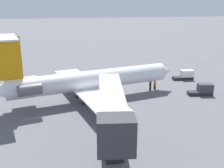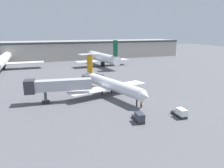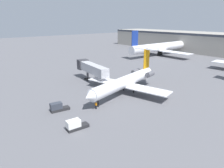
# 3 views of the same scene
# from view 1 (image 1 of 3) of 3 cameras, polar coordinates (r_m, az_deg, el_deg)

# --- Properties ---
(ground_plane) EXTENTS (400.00, 400.00, 0.10)m
(ground_plane) POSITION_cam_1_polar(r_m,az_deg,el_deg) (40.21, -4.09, -5.22)
(ground_plane) COLOR #5B5B60
(regional_jet) EXTENTS (23.93, 29.25, 10.54)m
(regional_jet) POSITION_cam_1_polar(r_m,az_deg,el_deg) (42.56, -5.21, 0.81)
(regional_jet) COLOR white
(regional_jet) RESTS_ON ground_plane
(jet_bridge) EXTENTS (16.22, 4.99, 6.02)m
(jet_bridge) POSITION_cam_1_polar(r_m,az_deg,el_deg) (28.57, 0.08, -5.27)
(jet_bridge) COLOR #ADADB2
(jet_bridge) RESTS_ON ground_plane
(ground_crew_marshaller) EXTENTS (0.44, 0.33, 1.69)m
(ground_crew_marshaller) POSITION_cam_1_polar(r_m,az_deg,el_deg) (48.95, 8.84, -0.12)
(ground_crew_marshaller) COLOR black
(ground_crew_marshaller) RESTS_ON ground_plane
(baggage_tug_lead) EXTENTS (1.72, 4.10, 1.90)m
(baggage_tug_lead) POSITION_cam_1_polar(r_m,az_deg,el_deg) (56.13, 14.87, 1.72)
(baggage_tug_lead) COLOR #262628
(baggage_tug_lead) RESTS_ON ground_plane
(baggage_tug_trailing) EXTENTS (1.95, 4.16, 1.90)m
(baggage_tug_trailing) POSITION_cam_1_polar(r_m,az_deg,el_deg) (47.95, 18.26, -1.20)
(baggage_tug_trailing) COLOR #262628
(baggage_tug_trailing) RESTS_ON ground_plane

